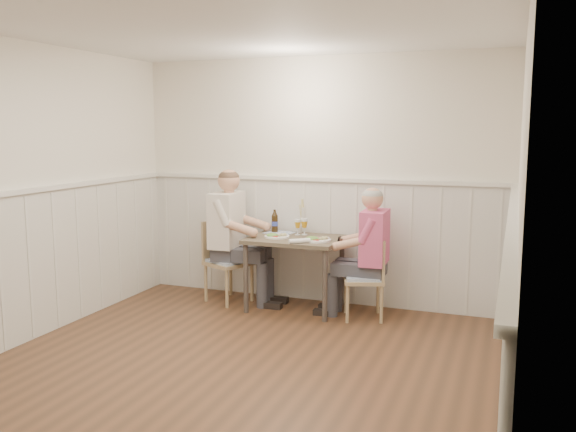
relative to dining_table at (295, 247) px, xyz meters
The scene contains 16 objects.
ground_plane 1.95m from the dining_table, 86.63° to the right, with size 4.50×4.50×0.00m, color #4C3220.
room_shell 2.04m from the dining_table, 86.63° to the right, with size 4.04×4.54×2.60m.
wainscot 1.16m from the dining_table, 84.64° to the right, with size 4.00×4.49×1.34m.
dining_table is the anchor object (origin of this frame).
chair_right 0.81m from the dining_table, ahead, with size 0.48×0.48×0.80m.
chair_left 0.83m from the dining_table, behind, with size 0.54×0.54×0.87m.
man_in_pink 0.79m from the dining_table, ahead, with size 0.61×0.43×1.31m.
diner_cream 0.73m from the dining_table, behind, with size 0.69×0.48×1.45m.
plate_man 0.31m from the dining_table, 21.45° to the right, with size 0.27×0.27×0.07m.
plate_diner 0.23m from the dining_table, 162.06° to the right, with size 0.26×0.26×0.06m.
beer_glass_a 0.29m from the dining_table, 78.25° to the left, with size 0.07×0.07×0.17m.
beer_glass_b 0.27m from the dining_table, 99.90° to the left, with size 0.07×0.07×0.16m.
beer_bottle 0.44m from the dining_table, 144.11° to the left, with size 0.07×0.07×0.25m.
rolled_napkin 0.34m from the dining_table, 61.95° to the right, with size 0.20×0.17×0.05m.
grass_vase 0.40m from the dining_table, 99.50° to the left, with size 0.04×0.04×0.39m.
gingham_mat 0.33m from the dining_table, 140.98° to the left, with size 0.32×0.27×0.01m.
Camera 1 is at (1.98, -3.91, 1.86)m, focal length 38.00 mm.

